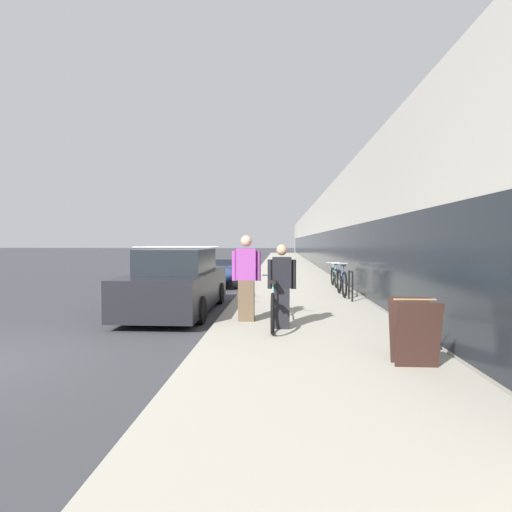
{
  "coord_description": "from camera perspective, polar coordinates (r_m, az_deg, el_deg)",
  "views": [
    {
      "loc": [
        4.68,
        -5.29,
        1.77
      ],
      "look_at": [
        3.61,
        12.67,
        1.14
      ],
      "focal_mm": 28.0,
      "sensor_mm": 36.0,
      "label": 1
    }
  ],
  "objects": [
    {
      "name": "storefront_facade",
      "position": [
        35.11,
        15.79,
        2.84
      ],
      "size": [
        10.01,
        70.0,
        4.65
      ],
      "color": "#BCB7AD",
      "rests_on": "ground"
    },
    {
      "name": "vintage_roadster_curbside",
      "position": [
        16.22,
        -5.21,
        -2.64
      ],
      "size": [
        1.88,
        4.11,
        1.04
      ],
      "color": "navy",
      "rests_on": "ground"
    },
    {
      "name": "cruiser_bike_nearest",
      "position": [
        12.68,
        12.13,
        -3.67
      ],
      "size": [
        0.52,
        1.84,
        0.98
      ],
      "color": "black",
      "rests_on": "sidewalk_slab"
    },
    {
      "name": "parked_sedan_curbside",
      "position": [
        10.25,
        -11.12,
        -3.85
      ],
      "size": [
        1.91,
        4.7,
        1.66
      ],
      "color": "black",
      "rests_on": "ground"
    },
    {
      "name": "bike_rack_hoop",
      "position": [
        11.65,
        13.37,
        -3.67
      ],
      "size": [
        0.05,
        0.6,
        0.84
      ],
      "color": "black",
      "rests_on": "sidewalk_slab"
    },
    {
      "name": "tandem_bicycle",
      "position": [
        8.03,
        2.5,
        -6.99
      ],
      "size": [
        0.52,
        2.47,
        0.95
      ],
      "color": "black",
      "rests_on": "sidewalk_slab"
    },
    {
      "name": "sidewalk_slab",
      "position": [
        26.36,
        4.65,
        -1.71
      ],
      "size": [
        3.82,
        70.0,
        0.11
      ],
      "color": "#A39E8E",
      "rests_on": "ground"
    },
    {
      "name": "person_bystander",
      "position": [
        8.37,
        -1.39,
        -3.16
      ],
      "size": [
        0.61,
        0.24,
        1.79
      ],
      "color": "brown",
      "rests_on": "sidewalk_slab"
    },
    {
      "name": "sandwich_board_sign",
      "position": [
        5.85,
        21.68,
        -10.02
      ],
      "size": [
        0.56,
        0.56,
        0.9
      ],
      "color": "#331E19",
      "rests_on": "sidewalk_slab"
    },
    {
      "name": "person_rider",
      "position": [
        7.68,
        3.71,
        -4.32
      ],
      "size": [
        0.55,
        0.21,
        1.61
      ],
      "color": "black",
      "rests_on": "sidewalk_slab"
    },
    {
      "name": "cruiser_bike_middle",
      "position": [
        15.13,
        11.13,
        -2.88
      ],
      "size": [
        0.52,
        1.68,
        0.88
      ],
      "color": "black",
      "rests_on": "sidewalk_slab"
    }
  ]
}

